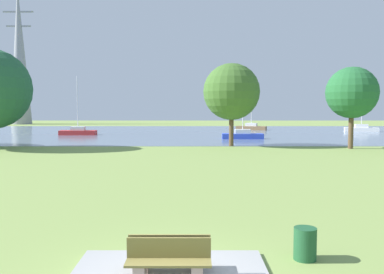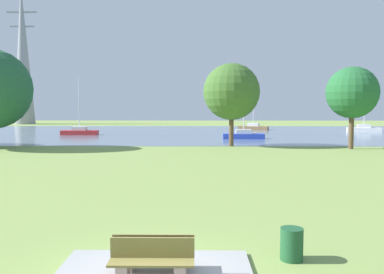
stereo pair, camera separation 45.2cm
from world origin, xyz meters
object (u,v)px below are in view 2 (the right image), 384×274
Objects in this scene: electricity_pylon at (23,55)px; litter_bin at (292,244)px; sailboat_blue at (244,135)px; tree_west_near at (232,92)px; bench_facing_inland at (152,264)px; sailboat_white at (364,129)px; tree_mid_shore at (352,93)px; sailboat_red at (80,131)px; sailboat_brown at (253,127)px; bench_facing_water at (154,255)px.

litter_bin is at bearing -63.14° from electricity_pylon.
tree_west_near is (-2.18, -8.77, 4.71)m from sailboat_blue.
electricity_pylon is (-36.41, 79.89, 14.45)m from bench_facing_inland.
tree_west_near is at bearing -134.03° from sailboat_white.
tree_west_near is at bearing -103.97° from sailboat_blue.
electricity_pylon is at bearing 134.70° from tree_mid_shore.
sailboat_white is 41.38m from sailboat_red.
bench_facing_inland is at bearing -117.64° from tree_mid_shore.
litter_bin is 29.41m from tree_mid_shore.
sailboat_red is (-17.97, 44.28, 0.07)m from litter_bin.
electricity_pylon reaches higher than sailboat_brown.
bench_facing_inland is at bearing -155.53° from litter_bin.
tree_mid_shore is at bearing -114.39° from sailboat_white.
bench_facing_inland is 58.42m from sailboat_brown.
bench_facing_inland is at bearing -97.92° from tree_west_near.
sailboat_red is at bearing 107.77° from bench_facing_inland.
tree_mid_shore is at bearing -80.95° from sailboat_brown.
sailboat_blue is (6.43, 38.77, -0.00)m from bench_facing_water.
bench_facing_inland reaches higher than litter_bin.
sailboat_brown is (6.79, 56.05, 0.04)m from litter_bin.
sailboat_red reaches higher than litter_bin.
bench_facing_inland is 88.98m from electricity_pylon.
tree_west_near is at bearing 167.37° from tree_mid_shore.
tree_west_near reaches higher than bench_facing_inland.
tree_mid_shore reaches higher than bench_facing_inland.
sailboat_brown reaches higher than bench_facing_inland.
tree_west_near reaches higher than litter_bin.
electricity_pylon is (-40.66, 49.35, 9.74)m from tree_west_near.
sailboat_blue is 0.97× the size of tree_mid_shore.
electricity_pylon reaches higher than sailboat_white.
bench_facing_inland is 0.29× the size of sailboat_white.
sailboat_red reaches higher than sailboat_brown.
litter_bin is at bearing 16.26° from bench_facing_water.
litter_bin is at bearing -94.74° from sailboat_blue.
sailboat_red is 1.10× the size of sailboat_blue.
litter_bin is 0.10× the size of sailboat_red.
bench_facing_water is 88.49m from electricity_pylon.
bench_facing_inland is 0.25× the size of sailboat_blue.
tree_west_near reaches higher than tree_mid_shore.
sailboat_blue is 0.24× the size of electricity_pylon.
electricity_pylon is (-36.41, 79.35, 14.45)m from bench_facing_water.
sailboat_white is at bearing 63.63° from bench_facing_water.
litter_bin is 29.45m from tree_west_near.
tree_west_near is 1.08× the size of tree_mid_shore.
litter_bin is 0.11× the size of sailboat_blue.
sailboat_white is (26.06, 53.10, -0.02)m from bench_facing_inland.
tree_west_near is (-21.81, -22.56, 4.72)m from sailboat_white.
sailboat_red is (-40.73, -7.32, 0.02)m from sailboat_white.
bench_facing_water is 47.57m from sailboat_red.
sailboat_white reaches higher than bench_facing_water.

